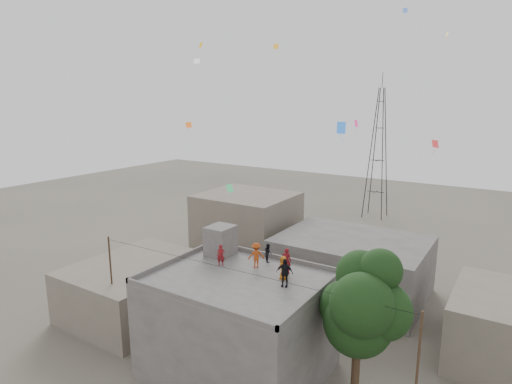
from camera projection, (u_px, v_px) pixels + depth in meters
ground at (238, 370)px, 26.40m from camera, size 140.00×140.00×0.00m
main_building at (238, 325)px, 25.76m from camera, size 10.00×8.00×6.10m
parapet at (237, 276)px, 25.09m from camera, size 10.00×8.00×0.30m
stair_head_box at (221, 241)px, 28.73m from camera, size 1.60×1.80×2.00m
neighbor_west at (137, 288)px, 33.41m from camera, size 8.00×10.00×4.00m
neighbor_north at (351, 266)px, 36.37m from camera, size 12.00×9.00×5.00m
neighbor_northwest at (247, 227)px, 44.11m from camera, size 9.00×8.00×7.00m
neighbor_east at (512, 330)px, 26.82m from camera, size 7.00×8.00×4.40m
tree at (363, 306)px, 21.74m from camera, size 4.90×4.60×9.10m
utility_line at (232, 325)px, 24.31m from camera, size 20.12×0.62×7.40m
transmission_tower at (378, 153)px, 59.57m from camera, size 2.97×2.97×20.01m
person_red_adult at (286, 261)px, 25.71m from camera, size 0.65×0.51×1.59m
person_orange_child at (283, 268)px, 24.84m from camera, size 0.82×0.73×1.41m
person_dark_child at (268, 253)px, 27.62m from camera, size 0.74×0.74×1.21m
person_dark_adult at (285, 273)px, 23.86m from camera, size 1.04×0.68×1.64m
person_orange_adult at (256, 255)px, 26.56m from camera, size 1.18×1.14×1.62m
person_red_child at (221, 255)px, 26.93m from camera, size 0.59×0.55×1.36m
kites at (298, 96)px, 29.09m from camera, size 19.86×16.17×12.22m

